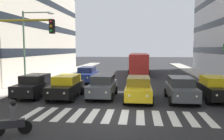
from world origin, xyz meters
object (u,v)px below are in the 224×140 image
at_px(car_1, 181,89).
at_px(motorcycle_with_rider, 12,121).
at_px(car_0, 215,88).
at_px(car_3, 103,86).
at_px(street_lamp_right, 29,41).
at_px(bus_behind_traffic, 139,62).
at_px(car_5, 35,85).
at_px(car_row2_0, 87,74).
at_px(car_2, 138,88).
at_px(car_4, 66,86).

xyz_separation_m(car_1, motorcycle_with_rider, (8.47, 7.69, -0.24)).
distance_m(car_0, car_3, 8.32).
bearing_deg(street_lamp_right, motorcycle_with_rider, 112.54).
xyz_separation_m(car_3, bus_behind_traffic, (-2.76, -16.37, 0.97)).
relative_size(car_5, car_row2_0, 1.00).
distance_m(car_2, car_5, 8.16).
relative_size(car_0, car_1, 1.00).
distance_m(car_5, street_lamp_right, 4.94).
relative_size(bus_behind_traffic, motorcycle_with_rider, 6.62).
xyz_separation_m(car_0, bus_behind_traffic, (5.56, -16.44, 0.97)).
bearing_deg(car_1, car_0, -168.10).
relative_size(car_1, car_4, 1.00).
xyz_separation_m(car_3, car_4, (2.73, 0.59, 0.00)).
distance_m(car_0, car_5, 13.71).
xyz_separation_m(car_1, car_5, (11.19, -0.26, 0.00)).
height_order(bus_behind_traffic, motorcycle_with_rider, bus_behind_traffic).
relative_size(car_3, car_row2_0, 1.00).
distance_m(car_1, motorcycle_with_rider, 11.45).
bearing_deg(car_1, car_4, -0.04).
bearing_deg(bus_behind_traffic, car_2, 90.00).
relative_size(car_2, street_lamp_right, 0.64).
xyz_separation_m(car_2, car_5, (8.15, -0.51, 0.00)).
height_order(car_3, car_4, same).
distance_m(car_3, street_lamp_right, 8.42).
relative_size(car_2, bus_behind_traffic, 0.42).
height_order(car_0, bus_behind_traffic, bus_behind_traffic).
bearing_deg(car_5, car_row2_0, -106.91).
relative_size(bus_behind_traffic, street_lamp_right, 1.50).
relative_size(car_1, street_lamp_right, 0.64).
bearing_deg(street_lamp_right, car_1, 166.25).
height_order(motorcycle_with_rider, street_lamp_right, street_lamp_right).
xyz_separation_m(car_1, street_lamp_right, (12.98, -3.18, 3.56)).
bearing_deg(car_row2_0, car_0, 146.17).
height_order(car_0, car_3, same).
xyz_separation_m(car_row2_0, street_lamp_right, (4.18, 4.94, 3.56)).
bearing_deg(street_lamp_right, car_2, 160.98).
distance_m(car_3, bus_behind_traffic, 16.63).
bearing_deg(car_row2_0, bus_behind_traffic, -123.05).
height_order(car_2, car_4, same).
height_order(car_5, motorcycle_with_rider, car_5).
bearing_deg(car_0, street_lamp_right, -9.68).
distance_m(car_0, bus_behind_traffic, 17.38).
height_order(car_4, car_5, same).
xyz_separation_m(car_row2_0, bus_behind_traffic, (-5.76, -8.85, 0.97)).
height_order(car_5, street_lamp_right, street_lamp_right).
height_order(car_1, car_row2_0, same).
height_order(car_row2_0, motorcycle_with_rider, car_row2_0).
xyz_separation_m(car_4, bus_behind_traffic, (-5.49, -16.96, 0.97)).
xyz_separation_m(car_0, car_row2_0, (11.32, -7.59, 0.00)).
xyz_separation_m(car_2, bus_behind_traffic, (0.00, -17.22, 0.97)).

